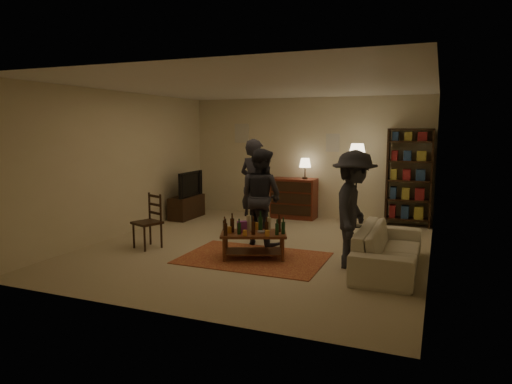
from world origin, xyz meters
The scene contains 13 objects.
floor centered at (0.00, 0.00, 0.00)m, with size 6.00×6.00×0.00m, color #C6B793.
room_shell centered at (-0.65, 2.98, 1.81)m, with size 6.00×6.00×6.00m.
rug centered at (0.19, -0.64, 0.01)m, with size 2.20×1.50×0.01m, color maroon.
coffee_table centered at (0.19, -0.64, 0.38)m, with size 1.14×0.88×0.75m.
dining_chair centered at (-1.69, -0.68, 0.49)m, with size 0.53×0.53×0.94m.
tv_stand centered at (-2.44, 1.80, 0.38)m, with size 0.40×1.00×1.06m.
dresser centered at (-0.19, 2.71, 0.48)m, with size 1.00×0.50×1.36m.
bookshelf centered at (2.25, 2.78, 1.03)m, with size 0.90×0.34×2.02m.
floor_lamp centered at (1.26, 2.29, 1.45)m, with size 0.36×0.36×1.71m.
sofa centered at (2.20, -0.40, 0.30)m, with size 2.08×0.81×0.61m, color beige.
person_left centered at (-0.48, 1.05, 0.91)m, with size 0.66×0.43×1.82m, color #23232A.
person_right centered at (-0.02, 0.23, 0.84)m, with size 0.81×0.63×1.68m, color #25262D.
person_by_sofa centered at (1.70, -0.51, 0.86)m, with size 1.11×0.64×1.71m, color #292A31.
Camera 1 is at (2.82, -7.04, 2.02)m, focal length 32.00 mm.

